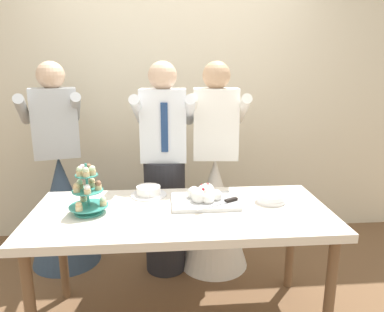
# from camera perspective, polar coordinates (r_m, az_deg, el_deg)

# --- Properties ---
(rear_wall) EXTENTS (5.20, 0.10, 2.90)m
(rear_wall) POSITION_cam_1_polar(r_m,az_deg,el_deg) (3.45, -3.06, 11.16)
(rear_wall) COLOR beige
(rear_wall) RESTS_ON ground_plane
(dessert_table) EXTENTS (1.80, 0.80, 0.78)m
(dessert_table) POSITION_cam_1_polar(r_m,az_deg,el_deg) (2.24, -1.66, -10.29)
(dessert_table) COLOR silver
(dessert_table) RESTS_ON ground_plane
(cupcake_stand) EXTENTS (0.23, 0.23, 0.31)m
(cupcake_stand) POSITION_cam_1_polar(r_m,az_deg,el_deg) (2.22, -16.13, -5.41)
(cupcake_stand) COLOR teal
(cupcake_stand) RESTS_ON dessert_table
(main_cake_tray) EXTENTS (0.42, 0.33, 0.13)m
(main_cake_tray) POSITION_cam_1_polar(r_m,az_deg,el_deg) (2.31, 1.97, -6.45)
(main_cake_tray) COLOR silver
(main_cake_tray) RESTS_ON dessert_table
(plate_stack) EXTENTS (0.19, 0.19, 0.05)m
(plate_stack) POSITION_cam_1_polar(r_m,az_deg,el_deg) (2.38, 12.34, -6.49)
(plate_stack) COLOR white
(plate_stack) RESTS_ON dessert_table
(round_cake) EXTENTS (0.24, 0.24, 0.06)m
(round_cake) POSITION_cam_1_polar(r_m,az_deg,el_deg) (2.46, -6.87, -5.59)
(round_cake) COLOR white
(round_cake) RESTS_ON dessert_table
(person_groom) EXTENTS (0.48, 0.51, 1.66)m
(person_groom) POSITION_cam_1_polar(r_m,az_deg,el_deg) (2.83, -4.34, -4.04)
(person_groom) COLOR #232328
(person_groom) RESTS_ON ground_plane
(person_bride) EXTENTS (0.56, 0.56, 1.66)m
(person_bride) POSITION_cam_1_polar(r_m,az_deg,el_deg) (2.95, 3.56, -6.67)
(person_bride) COLOR white
(person_bride) RESTS_ON ground_plane
(person_guest) EXTENTS (0.59, 0.59, 1.66)m
(person_guest) POSITION_cam_1_polar(r_m,az_deg,el_deg) (3.17, -19.82, -5.99)
(person_guest) COLOR #334760
(person_guest) RESTS_ON ground_plane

